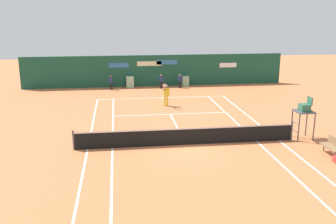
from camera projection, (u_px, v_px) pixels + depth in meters
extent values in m
plane|color=#C67042|center=(186.00, 145.00, 20.91)|extent=(80.00, 80.00, 0.00)
cube|color=white|center=(162.00, 98.00, 32.12)|extent=(10.60, 0.10, 0.01)
cube|color=white|center=(88.00, 149.00, 20.24)|extent=(0.10, 23.40, 0.01)
cube|color=white|center=(112.00, 148.00, 20.40)|extent=(0.10, 23.40, 0.01)
cube|color=white|center=(257.00, 142.00, 21.42)|extent=(0.10, 23.40, 0.01)
cube|color=white|center=(279.00, 140.00, 21.59)|extent=(0.10, 23.40, 0.01)
cube|color=white|center=(170.00, 114.00, 27.04)|extent=(8.00, 0.10, 0.01)
cube|color=white|center=(177.00, 127.00, 23.98)|extent=(0.10, 6.40, 0.01)
cube|color=white|center=(162.00, 98.00, 31.98)|extent=(0.10, 0.24, 0.01)
cylinder|color=#4C4C51|center=(73.00, 140.00, 20.01)|extent=(0.10, 0.10, 1.07)
cylinder|color=#4C4C51|center=(292.00, 131.00, 21.54)|extent=(0.10, 0.10, 1.07)
cube|color=black|center=(187.00, 136.00, 20.79)|extent=(12.00, 0.03, 0.95)
cube|color=white|center=(187.00, 129.00, 20.68)|extent=(12.00, 0.04, 0.06)
cube|color=#194C38|center=(155.00, 71.00, 36.82)|extent=(25.00, 0.24, 2.97)
cube|color=white|center=(228.00, 65.00, 37.48)|extent=(1.71, 0.02, 0.44)
cube|color=#2D6BA8|center=(119.00, 65.00, 36.09)|extent=(1.86, 0.02, 0.44)
cube|color=#2D6BA8|center=(167.00, 62.00, 36.61)|extent=(1.98, 0.02, 0.44)
cube|color=beige|center=(149.00, 64.00, 36.43)|extent=(2.33, 0.02, 0.44)
cube|color=#8CB793|center=(130.00, 82.00, 36.22)|extent=(0.70, 0.70, 1.08)
cube|color=#8CB793|center=(185.00, 81.00, 36.91)|extent=(0.61, 0.70, 0.98)
cylinder|color=#47474C|center=(299.00, 128.00, 21.27)|extent=(0.07, 0.07, 1.56)
cylinder|color=#47474C|center=(292.00, 123.00, 22.14)|extent=(0.07, 0.07, 1.56)
cylinder|color=#47474C|center=(314.00, 127.00, 21.39)|extent=(0.07, 0.07, 1.56)
cylinder|color=#47474C|center=(306.00, 123.00, 22.25)|extent=(0.07, 0.07, 1.56)
cylinder|color=#47474C|center=(295.00, 131.00, 21.78)|extent=(0.04, 0.81, 0.04)
cylinder|color=#47474C|center=(295.00, 123.00, 21.66)|extent=(0.04, 0.81, 0.04)
cube|color=#47474C|center=(304.00, 111.00, 21.55)|extent=(1.00, 1.00, 0.06)
cube|color=#2D664C|center=(304.00, 107.00, 21.49)|extent=(0.52, 0.56, 0.40)
cube|color=#2D664C|center=(310.00, 101.00, 21.43)|extent=(0.06, 0.56, 0.45)
cylinder|color=#38383D|center=(324.00, 147.00, 19.97)|extent=(0.06, 0.06, 0.38)
cube|color=olive|center=(331.00, 147.00, 19.30)|extent=(0.48, 1.43, 0.08)
cube|color=olive|center=(336.00, 142.00, 19.27)|extent=(0.06, 1.43, 0.42)
cylinder|color=yellow|center=(167.00, 101.00, 29.30)|extent=(0.13, 0.13, 0.82)
cylinder|color=yellow|center=(165.00, 101.00, 29.27)|extent=(0.13, 0.13, 0.82)
cube|color=yellow|center=(166.00, 92.00, 29.11)|extent=(0.38, 0.23, 0.57)
sphere|color=brown|center=(166.00, 87.00, 29.00)|extent=(0.23, 0.23, 0.23)
cylinder|color=white|center=(166.00, 86.00, 28.98)|extent=(0.21, 0.21, 0.06)
cylinder|color=yellow|center=(169.00, 92.00, 29.16)|extent=(0.09, 0.09, 0.55)
cylinder|color=brown|center=(164.00, 90.00, 28.74)|extent=(0.12, 0.56, 0.09)
cylinder|color=black|center=(164.00, 89.00, 28.45)|extent=(0.03, 0.03, 0.22)
torus|color=#DB3838|center=(164.00, 86.00, 28.39)|extent=(0.30, 0.04, 0.30)
cylinder|color=silver|center=(164.00, 86.00, 28.39)|extent=(0.26, 0.02, 0.26)
cylinder|color=black|center=(162.00, 85.00, 35.87)|extent=(0.11, 0.11, 0.68)
cylinder|color=black|center=(160.00, 85.00, 35.85)|extent=(0.11, 0.11, 0.68)
cube|color=navy|center=(161.00, 79.00, 35.71)|extent=(0.31, 0.17, 0.47)
sphere|color=#8C664C|center=(161.00, 75.00, 35.63)|extent=(0.19, 0.19, 0.19)
cylinder|color=navy|center=(163.00, 79.00, 35.74)|extent=(0.07, 0.07, 0.46)
cylinder|color=navy|center=(159.00, 79.00, 35.69)|extent=(0.07, 0.07, 0.46)
cylinder|color=black|center=(112.00, 86.00, 35.27)|extent=(0.11, 0.11, 0.68)
cylinder|color=black|center=(110.00, 86.00, 35.26)|extent=(0.11, 0.11, 0.68)
cube|color=navy|center=(111.00, 80.00, 35.12)|extent=(0.32, 0.19, 0.47)
sphere|color=brown|center=(111.00, 76.00, 35.04)|extent=(0.19, 0.19, 0.19)
cylinder|color=navy|center=(113.00, 80.00, 35.14)|extent=(0.07, 0.07, 0.46)
cylinder|color=navy|center=(109.00, 80.00, 35.12)|extent=(0.07, 0.07, 0.46)
cylinder|color=black|center=(181.00, 84.00, 36.08)|extent=(0.11, 0.11, 0.67)
cylinder|color=black|center=(179.00, 84.00, 36.09)|extent=(0.11, 0.11, 0.67)
cube|color=navy|center=(180.00, 78.00, 35.94)|extent=(0.32, 0.21, 0.47)
sphere|color=#8C664C|center=(180.00, 75.00, 35.86)|extent=(0.18, 0.18, 0.18)
cylinder|color=navy|center=(182.00, 79.00, 35.94)|extent=(0.07, 0.07, 0.45)
cylinder|color=navy|center=(178.00, 79.00, 35.95)|extent=(0.07, 0.07, 0.45)
sphere|color=#CCE033|center=(221.00, 115.00, 26.80)|extent=(0.07, 0.07, 0.07)
sphere|color=#CCE033|center=(181.00, 122.00, 25.06)|extent=(0.07, 0.07, 0.07)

